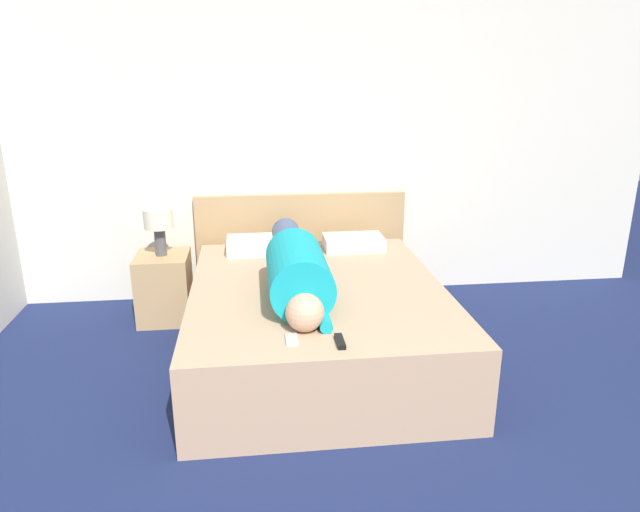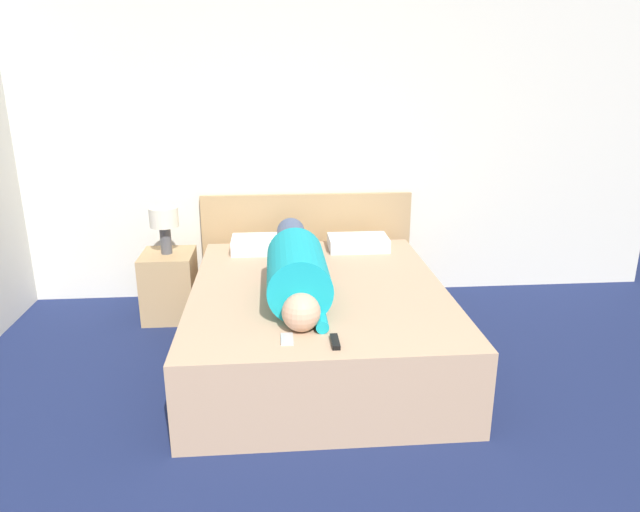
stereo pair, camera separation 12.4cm
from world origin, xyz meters
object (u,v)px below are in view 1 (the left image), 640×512
at_px(pillow_near_headboard, 259,245).
at_px(cell_phone, 292,340).
at_px(pillow_second, 353,242).
at_px(bed, 317,321).
at_px(nightstand, 164,287).
at_px(tv_remote, 340,341).
at_px(table_lamp, 159,223).
at_px(person_lying, 296,267).

xyz_separation_m(pillow_near_headboard, cell_phone, (0.14, -1.56, -0.05)).
bearing_deg(pillow_second, bed, -115.80).
bearing_deg(bed, nightstand, 145.55).
height_order(bed, tv_remote, tv_remote).
bearing_deg(pillow_near_headboard, nightstand, -177.61).
relative_size(bed, table_lamp, 5.72).
bearing_deg(table_lamp, person_lying, -40.48).
xyz_separation_m(person_lying, pillow_near_headboard, (-0.22, 0.84, -0.10)).
relative_size(person_lying, tv_remote, 11.51).
bearing_deg(pillow_near_headboard, tv_remote, -76.83).
distance_m(nightstand, tv_remote, 1.96).
relative_size(pillow_second, tv_remote, 3.07).
height_order(bed, nightstand, nightstand).
xyz_separation_m(bed, cell_phone, (-0.22, -0.78, 0.26)).
relative_size(bed, nightstand, 3.92).
bearing_deg(cell_phone, pillow_near_headboard, 95.02).
bearing_deg(tv_remote, bed, 91.31).
relative_size(bed, pillow_near_headboard, 4.19).
bearing_deg(bed, cell_phone, -105.96).
bearing_deg(person_lying, nightstand, 139.52).
relative_size(nightstand, tv_remote, 3.46).
relative_size(bed, person_lying, 1.18).
xyz_separation_m(pillow_second, cell_phone, (-0.60, -1.56, -0.04)).
xyz_separation_m(person_lying, tv_remote, (0.16, -0.78, -0.14)).
distance_m(pillow_second, cell_phone, 1.67).
bearing_deg(pillow_near_headboard, cell_phone, -84.98).
bearing_deg(nightstand, person_lying, -40.48).
height_order(table_lamp, tv_remote, table_lamp).
distance_m(nightstand, cell_phone, 1.78).
relative_size(table_lamp, pillow_second, 0.77).
relative_size(bed, pillow_second, 4.41).
bearing_deg(cell_phone, pillow_second, 68.96).
xyz_separation_m(bed, table_lamp, (-1.09, 0.75, 0.52)).
distance_m(table_lamp, person_lying, 1.25).
distance_m(nightstand, table_lamp, 0.51).
height_order(nightstand, pillow_near_headboard, pillow_near_headboard).
height_order(pillow_near_headboard, cell_phone, pillow_near_headboard).
relative_size(pillow_second, cell_phone, 3.54).
distance_m(bed, tv_remote, 0.89).
height_order(pillow_second, cell_phone, pillow_second).
distance_m(pillow_second, tv_remote, 1.66).
xyz_separation_m(person_lying, cell_phone, (-0.08, -0.72, -0.15)).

